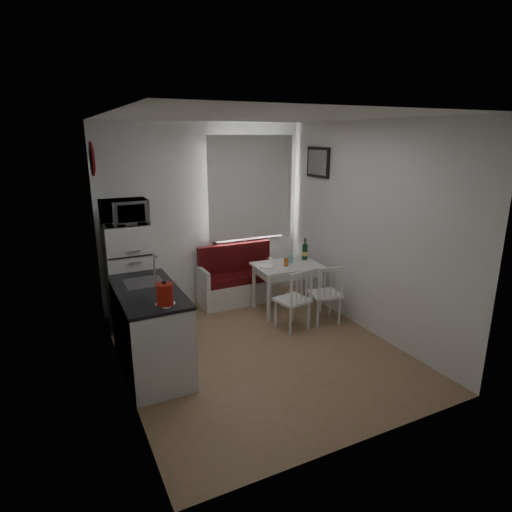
{
  "coord_description": "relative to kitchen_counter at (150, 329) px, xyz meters",
  "views": [
    {
      "loc": [
        -2.01,
        -4.02,
        2.42
      ],
      "look_at": [
        0.21,
        0.5,
        0.99
      ],
      "focal_mm": 30.0,
      "sensor_mm": 36.0,
      "label": 1
    }
  ],
  "objects": [
    {
      "name": "drinking_glass_blue",
      "position": [
        2.18,
        0.81,
        0.28
      ],
      "size": [
        0.07,
        0.07,
        0.11
      ],
      "primitive_type": "cylinder",
      "color": "#77ADCA",
      "rests_on": "dining_table"
    },
    {
      "name": "chair_right",
      "position": [
        2.35,
        0.1,
        0.04
      ],
      "size": [
        0.44,
        0.43,
        0.43
      ],
      "rotation": [
        0.0,
        0.0,
        -0.19
      ],
      "color": "white",
      "rests_on": "floor"
    },
    {
      "name": "floor",
      "position": [
        1.2,
        -0.16,
        -0.46
      ],
      "size": [
        3.0,
        3.5,
        0.02
      ],
      "primitive_type": "cube",
      "color": "olive",
      "rests_on": "ground"
    },
    {
      "name": "ceiling",
      "position": [
        1.2,
        -0.16,
        2.14
      ],
      "size": [
        3.0,
        3.5,
        0.02
      ],
      "primitive_type": "cube",
      "color": "white",
      "rests_on": "wall_back"
    },
    {
      "name": "wall_front",
      "position": [
        1.2,
        -1.91,
        0.84
      ],
      "size": [
        3.0,
        0.02,
        2.6
      ],
      "primitive_type": "cube",
      "color": "white",
      "rests_on": "floor"
    },
    {
      "name": "window",
      "position": [
        1.9,
        1.56,
        1.17
      ],
      "size": [
        1.22,
        0.06,
        1.47
      ],
      "primitive_type": "cube",
      "color": "white",
      "rests_on": "wall_back"
    },
    {
      "name": "curtain",
      "position": [
        1.9,
        1.49,
        1.22
      ],
      "size": [
        1.35,
        0.02,
        1.5
      ],
      "primitive_type": "cube",
      "color": "white",
      "rests_on": "wall_back"
    },
    {
      "name": "microwave",
      "position": [
        0.02,
        1.19,
        1.05
      ],
      "size": [
        0.56,
        0.38,
        0.31
      ],
      "primitive_type": "imported",
      "color": "white",
      "rests_on": "fridge"
    },
    {
      "name": "drinking_glass_orange",
      "position": [
        2.05,
        0.71,
        0.27
      ],
      "size": [
        0.06,
        0.06,
        0.11
      ],
      "primitive_type": "cylinder",
      "color": "#CC6522",
      "rests_on": "dining_table"
    },
    {
      "name": "wall_back",
      "position": [
        1.2,
        1.59,
        0.84
      ],
      "size": [
        3.0,
        0.02,
        2.6
      ],
      "primitive_type": "cube",
      "color": "white",
      "rests_on": "floor"
    },
    {
      "name": "wall_left",
      "position": [
        -0.3,
        -0.16,
        0.84
      ],
      "size": [
        0.02,
        3.5,
        2.6
      ],
      "primitive_type": "cube",
      "color": "white",
      "rests_on": "floor"
    },
    {
      "name": "chair_left",
      "position": [
        1.85,
        0.1,
        0.05
      ],
      "size": [
        0.44,
        0.43,
        0.44
      ],
      "rotation": [
        0.0,
        0.0,
        0.18
      ],
      "color": "white",
      "rests_on": "floor"
    },
    {
      "name": "wall_right",
      "position": [
        2.7,
        -0.16,
        0.84
      ],
      "size": [
        0.02,
        3.5,
        2.6
      ],
      "primitive_type": "cube",
      "color": "white",
      "rests_on": "floor"
    },
    {
      "name": "dining_table",
      "position": [
        2.1,
        0.76,
        0.14
      ],
      "size": [
        0.94,
        0.69,
        0.68
      ],
      "rotation": [
        0.0,
        0.0,
        -0.06
      ],
      "color": "white",
      "rests_on": "floor"
    },
    {
      "name": "plate",
      "position": [
        1.8,
        0.78,
        0.23
      ],
      "size": [
        0.23,
        0.23,
        0.02
      ],
      "primitive_type": "cylinder",
      "color": "white",
      "rests_on": "dining_table"
    },
    {
      "name": "picture_frame",
      "position": [
        2.67,
        0.94,
        1.59
      ],
      "size": [
        0.04,
        0.52,
        0.42
      ],
      "primitive_type": "cube",
      "color": "black",
      "rests_on": "wall_right"
    },
    {
      "name": "kitchen_counter",
      "position": [
        0.0,
        0.0,
        0.0
      ],
      "size": [
        0.62,
        1.32,
        1.16
      ],
      "color": "white",
      "rests_on": "floor"
    },
    {
      "name": "wall_sign",
      "position": [
        -0.27,
        1.29,
        1.69
      ],
      "size": [
        0.03,
        0.4,
        0.4
      ],
      "primitive_type": "cylinder",
      "rotation": [
        0.0,
        1.57,
        0.0
      ],
      "color": "navy",
      "rests_on": "wall_left"
    },
    {
      "name": "wine_bottle",
      "position": [
        2.45,
        0.86,
        0.38
      ],
      "size": [
        0.08,
        0.08,
        0.32
      ],
      "primitive_type": null,
      "color": "#154220",
      "rests_on": "dining_table"
    },
    {
      "name": "bench",
      "position": [
        1.62,
        1.35,
        -0.17
      ],
      "size": [
        1.2,
        0.46,
        0.86
      ],
      "color": "white",
      "rests_on": "floor"
    },
    {
      "name": "fridge",
      "position": [
        0.02,
        1.24,
        0.22
      ],
      "size": [
        0.54,
        0.54,
        1.35
      ],
      "primitive_type": "cube",
      "color": "white",
      "rests_on": "floor"
    },
    {
      "name": "kettle",
      "position": [
        0.05,
        -0.54,
        0.57
      ],
      "size": [
        0.18,
        0.18,
        0.25
      ],
      "primitive_type": "cylinder",
      "color": "#A5180D",
      "rests_on": "kitchen_counter"
    }
  ]
}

